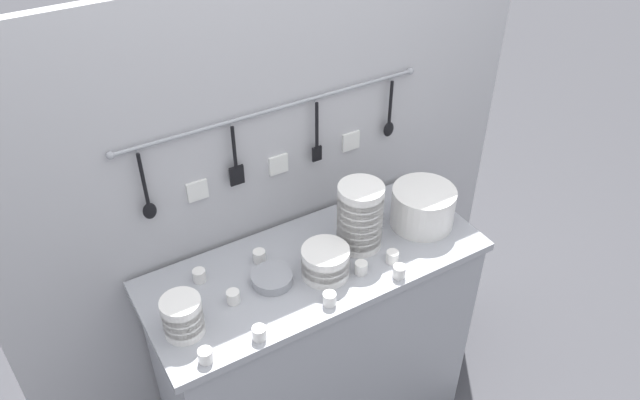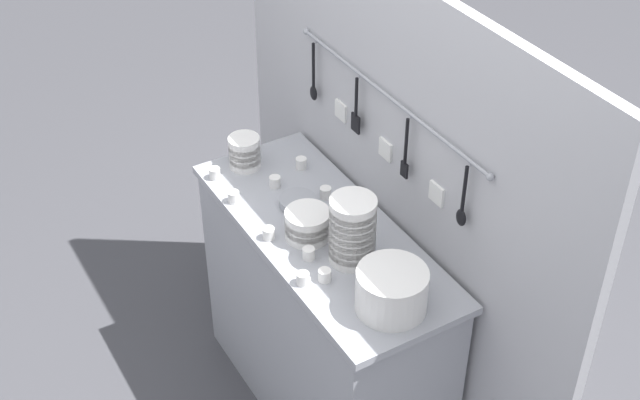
{
  "view_description": "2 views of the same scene",
  "coord_description": "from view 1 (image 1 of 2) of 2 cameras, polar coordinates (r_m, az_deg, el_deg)",
  "views": [
    {
      "loc": [
        -0.79,
        -1.35,
        2.38
      ],
      "look_at": [
        0.04,
        0.03,
        1.16
      ],
      "focal_mm": 35.0,
      "sensor_mm": 36.0,
      "label": 1
    },
    {
      "loc": [
        2.09,
        -1.24,
        2.91
      ],
      "look_at": [
        0.03,
        -0.03,
        1.08
      ],
      "focal_mm": 50.0,
      "sensor_mm": 36.0,
      "label": 2
    }
  ],
  "objects": [
    {
      "name": "cup_by_caddy",
      "position": [
        2.13,
        -5.57,
        -5.13
      ],
      "size": [
        0.04,
        0.04,
        0.04
      ],
      "color": "white",
      "rests_on": "counter"
    },
    {
      "name": "cup_edge_far",
      "position": [
        2.09,
        3.78,
        -6.21
      ],
      "size": [
        0.04,
        0.04,
        0.04
      ],
      "color": "white",
      "rests_on": "counter"
    },
    {
      "name": "cup_centre",
      "position": [
        1.98,
        0.87,
        -9.03
      ],
      "size": [
        0.04,
        0.04,
        0.04
      ],
      "color": "white",
      "rests_on": "counter"
    },
    {
      "name": "cup_beside_plates",
      "position": [
        2.09,
        -10.98,
        -6.8
      ],
      "size": [
        0.04,
        0.04,
        0.04
      ],
      "color": "white",
      "rests_on": "counter"
    },
    {
      "name": "bowl_stack_short_front",
      "position": [
        2.13,
        3.67,
        -1.5
      ],
      "size": [
        0.16,
        0.16,
        0.25
      ],
      "color": "white",
      "rests_on": "counter"
    },
    {
      "name": "cup_back_right",
      "position": [
        1.9,
        -5.58,
        -12.01
      ],
      "size": [
        0.04,
        0.04,
        0.04
      ],
      "color": "white",
      "rests_on": "counter"
    },
    {
      "name": "plate_stack",
      "position": [
        2.28,
        9.38,
        -0.62
      ],
      "size": [
        0.23,
        0.23,
        0.15
      ],
      "color": "white",
      "rests_on": "counter"
    },
    {
      "name": "cup_mid_row",
      "position": [
        1.86,
        -10.43,
        -13.82
      ],
      "size": [
        0.04,
        0.04,
        0.04
      ],
      "color": "white",
      "rests_on": "counter"
    },
    {
      "name": "cup_back_left",
      "position": [
        2.09,
        7.25,
        -6.49
      ],
      "size": [
        0.04,
        0.04,
        0.04
      ],
      "color": "white",
      "rests_on": "counter"
    },
    {
      "name": "steel_mixing_bowl",
      "position": [
        2.06,
        -4.4,
        -7.15
      ],
      "size": [
        0.14,
        0.14,
        0.03
      ],
      "color": "#93969E",
      "rests_on": "counter"
    },
    {
      "name": "counter",
      "position": [
        2.47,
        -0.36,
        -13.56
      ],
      "size": [
        1.19,
        0.48,
        0.92
      ],
      "color": "#9EA0A8",
      "rests_on": "ground"
    },
    {
      "name": "cup_edge_near",
      "position": [
        2.01,
        -7.94,
        -8.76
      ],
      "size": [
        0.04,
        0.04,
        0.04
      ],
      "color": "white",
      "rests_on": "counter"
    },
    {
      "name": "bowl_stack_tall_left",
      "position": [
        1.92,
        -12.45,
        -10.35
      ],
      "size": [
        0.12,
        0.12,
        0.13
      ],
      "color": "white",
      "rests_on": "counter"
    },
    {
      "name": "bowl_stack_back_corner",
      "position": [
        2.06,
        0.43,
        -5.71
      ],
      "size": [
        0.16,
        0.16,
        0.11
      ],
      "color": "white",
      "rests_on": "counter"
    },
    {
      "name": "back_wall",
      "position": [
        2.32,
        -3.84,
        -1.87
      ],
      "size": [
        1.99,
        0.08,
        1.83
      ],
      "color": "#B2B2B7",
      "rests_on": "ground"
    },
    {
      "name": "cup_front_right",
      "position": [
        2.14,
        6.63,
        -5.18
      ],
      "size": [
        0.04,
        0.04,
        0.04
      ],
      "color": "white",
      "rests_on": "counter"
    }
  ]
}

